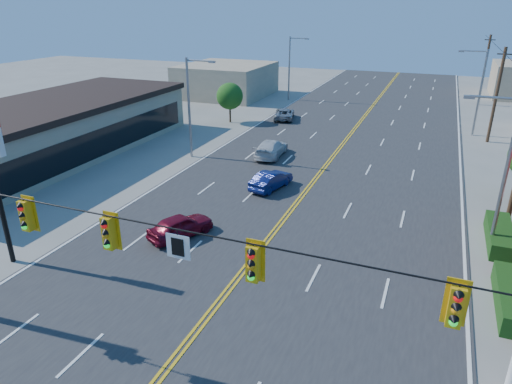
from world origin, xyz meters
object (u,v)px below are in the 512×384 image
at_px(signal_span, 141,255).
at_px(car_silver, 284,114).
at_px(car_white, 271,149).
at_px(car_blue, 271,181).
at_px(car_magenta, 181,227).

height_order(signal_span, car_silver, signal_span).
relative_size(car_white, car_silver, 1.09).
xyz_separation_m(signal_span, car_blue, (-2.26, 17.67, -4.27)).
relative_size(car_blue, car_silver, 0.86).
height_order(car_magenta, car_blue, car_magenta).
xyz_separation_m(signal_span, car_magenta, (-4.42, 9.29, -4.25)).
bearing_deg(car_blue, car_magenta, 88.53).
height_order(car_white, car_silver, car_white).
distance_m(car_white, car_silver, 13.23).
bearing_deg(signal_span, car_magenta, 115.44).
bearing_deg(car_silver, car_magenta, 83.27).
distance_m(car_magenta, car_white, 15.13).
xyz_separation_m(car_blue, car_white, (-2.47, 6.74, 0.07)).
distance_m(car_blue, car_white, 7.18).
bearing_deg(car_magenta, car_silver, -58.95).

